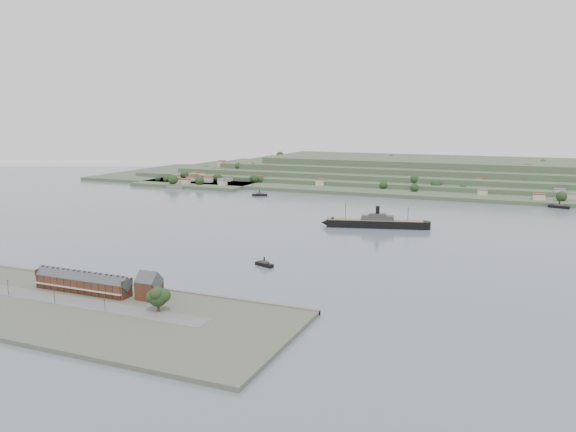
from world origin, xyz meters
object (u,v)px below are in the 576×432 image
at_px(terrace_row, 83,282).
at_px(gabled_building, 149,286).
at_px(steamship, 373,223).
at_px(fig_tree, 158,296).
at_px(tugboat, 264,264).

bearing_deg(terrace_row, gabled_building, 6.12).
bearing_deg(steamship, fig_tree, -99.31).
bearing_deg(terrace_row, steamship, 68.10).
bearing_deg(steamship, terrace_row, -111.90).
bearing_deg(fig_tree, steamship, 80.69).
height_order(gabled_building, steamship, steamship).
bearing_deg(terrace_row, tugboat, 54.75).
relative_size(terrace_row, gabled_building, 3.95).
bearing_deg(fig_tree, tugboat, 85.12).
bearing_deg(gabled_building, tugboat, 74.16).
distance_m(tugboat, fig_tree, 96.37).
xyz_separation_m(tugboat, fig_tree, (-8.17, -95.71, 7.77)).
bearing_deg(tugboat, steamship, 77.76).
xyz_separation_m(terrace_row, gabled_building, (37.50, 4.02, 1.34)).
distance_m(steamship, tugboat, 144.96).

